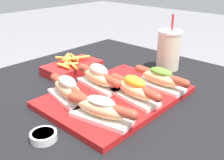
# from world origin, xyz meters

# --- Properties ---
(serving_tray) EXTENTS (0.43, 0.31, 0.02)m
(serving_tray) POSITION_xyz_m (0.00, -0.00, 0.71)
(serving_tray) COLOR red
(serving_tray) RESTS_ON patio_table
(hot_dog_0) EXTENTS (0.09, 0.20, 0.06)m
(hot_dog_0) POSITION_xyz_m (-0.14, -0.07, 0.75)
(hot_dog_0) COLOR white
(hot_dog_0) RESTS_ON serving_tray
(hot_dog_1) EXTENTS (0.08, 0.20, 0.07)m
(hot_dog_1) POSITION_xyz_m (0.01, -0.06, 0.75)
(hot_dog_1) COLOR white
(hot_dog_1) RESTS_ON serving_tray
(hot_dog_2) EXTENTS (0.07, 0.21, 0.07)m
(hot_dog_2) POSITION_xyz_m (0.13, -0.07, 0.75)
(hot_dog_2) COLOR white
(hot_dog_2) RESTS_ON serving_tray
(hot_dog_3) EXTENTS (0.09, 0.20, 0.07)m
(hot_dog_3) POSITION_xyz_m (-0.13, 0.08, 0.75)
(hot_dog_3) COLOR white
(hot_dog_3) RESTS_ON serving_tray
(hot_dog_4) EXTENTS (0.08, 0.20, 0.08)m
(hot_dog_4) POSITION_xyz_m (-0.00, 0.08, 0.75)
(hot_dog_4) COLOR white
(hot_dog_4) RESTS_ON serving_tray
(sauce_bowl) EXTENTS (0.06, 0.06, 0.02)m
(sauce_bowl) POSITION_xyz_m (-0.27, -0.01, 0.71)
(sauce_bowl) COLOR silver
(sauce_bowl) RESTS_ON patio_table
(drink_cup) EXTENTS (0.09, 0.09, 0.21)m
(drink_cup) POSITION_xyz_m (0.34, 0.03, 0.78)
(drink_cup) COLOR beige
(drink_cup) RESTS_ON patio_table
(fries_basket) EXTENTS (0.22, 0.14, 0.06)m
(fries_basket) POSITION_xyz_m (0.05, 0.28, 0.72)
(fries_basket) COLOR red
(fries_basket) RESTS_ON patio_table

